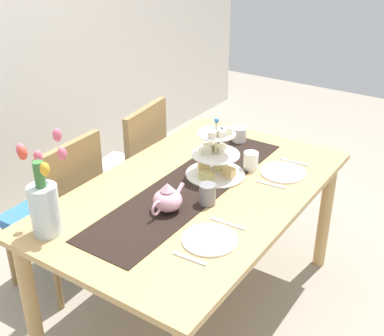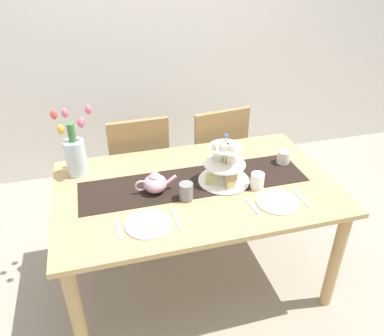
{
  "view_description": "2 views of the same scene",
  "coord_description": "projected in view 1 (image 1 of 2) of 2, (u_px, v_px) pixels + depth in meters",
  "views": [
    {
      "loc": [
        -1.76,
        -1.15,
        1.93
      ],
      "look_at": [
        0.08,
        0.08,
        0.79
      ],
      "focal_mm": 47.07,
      "sensor_mm": 36.0,
      "label": 1
    },
    {
      "loc": [
        -0.5,
        -1.75,
        1.95
      ],
      "look_at": [
        -0.01,
        0.06,
        0.82
      ],
      "focal_mm": 35.64,
      "sensor_mm": 36.0,
      "label": 2
    }
  ],
  "objects": [
    {
      "name": "ground_plane",
      "position": [
        196.0,
        305.0,
        2.75
      ],
      "size": [
        8.0,
        8.0,
        0.0
      ],
      "primitive_type": "plane",
      "color": "gray"
    },
    {
      "name": "dining_table",
      "position": [
        197.0,
        206.0,
        2.46
      ],
      "size": [
        1.59,
        0.97,
        0.73
      ],
      "color": "tan",
      "rests_on": "ground_plane"
    },
    {
      "name": "chair_left",
      "position": [
        60.0,
        208.0,
        2.69
      ],
      "size": [
        0.43,
        0.43,
        0.91
      ],
      "color": "olive",
      "rests_on": "ground_plane"
    },
    {
      "name": "chair_right",
      "position": [
        132.0,
        166.0,
        3.13
      ],
      "size": [
        0.47,
        0.47,
        0.91
      ],
      "color": "olive",
      "rests_on": "ground_plane"
    },
    {
      "name": "table_runner",
      "position": [
        191.0,
        186.0,
        2.43
      ],
      "size": [
        1.32,
        0.33,
        0.0
      ],
      "primitive_type": "cube",
      "color": "black",
      "rests_on": "dining_table"
    },
    {
      "name": "tiered_cake_stand",
      "position": [
        215.0,
        158.0,
        2.49
      ],
      "size": [
        0.3,
        0.3,
        0.3
      ],
      "color": "beige",
      "rests_on": "table_runner"
    },
    {
      "name": "teapot",
      "position": [
        167.0,
        199.0,
        2.21
      ],
      "size": [
        0.24,
        0.13,
        0.14
      ],
      "color": "#E5A8BC",
      "rests_on": "table_runner"
    },
    {
      "name": "tulip_vase",
      "position": [
        44.0,
        202.0,
        2.02
      ],
      "size": [
        0.22,
        0.21,
        0.43
      ],
      "color": "silver",
      "rests_on": "dining_table"
    },
    {
      "name": "cream_jug",
      "position": [
        239.0,
        135.0,
        2.88
      ],
      "size": [
        0.08,
        0.08,
        0.08
      ],
      "primitive_type": "cylinder",
      "color": "white",
      "rests_on": "dining_table"
    },
    {
      "name": "dinner_plate_left",
      "position": [
        210.0,
        240.0,
        2.03
      ],
      "size": [
        0.23,
        0.23,
        0.01
      ],
      "primitive_type": "cylinder",
      "color": "white",
      "rests_on": "dining_table"
    },
    {
      "name": "fork_left",
      "position": [
        190.0,
        259.0,
        1.93
      ],
      "size": [
        0.02,
        0.15,
        0.01
      ],
      "primitive_type": "cube",
      "rotation": [
        0.0,
        0.0,
        0.06
      ],
      "color": "silver",
      "rests_on": "dining_table"
    },
    {
      "name": "knife_left",
      "position": [
        228.0,
        224.0,
        2.14
      ],
      "size": [
        0.02,
        0.17,
        0.01
      ],
      "primitive_type": "cube",
      "rotation": [
        0.0,
        0.0,
        0.04
      ],
      "color": "silver",
      "rests_on": "dining_table"
    },
    {
      "name": "dinner_plate_right",
      "position": [
        283.0,
        172.0,
        2.55
      ],
      "size": [
        0.23,
        0.23,
        0.01
      ],
      "primitive_type": "cylinder",
      "color": "white",
      "rests_on": "dining_table"
    },
    {
      "name": "fork_right",
      "position": [
        270.0,
        184.0,
        2.45
      ],
      "size": [
        0.03,
        0.15,
        0.01
      ],
      "primitive_type": "cube",
      "rotation": [
        0.0,
        0.0,
        0.08
      ],
      "color": "silver",
      "rests_on": "dining_table"
    },
    {
      "name": "knife_right",
      "position": [
        295.0,
        162.0,
        2.66
      ],
      "size": [
        0.02,
        0.17,
        0.01
      ],
      "primitive_type": "cube",
      "rotation": [
        0.0,
        0.0,
        0.01
      ],
      "color": "silver",
      "rests_on": "dining_table"
    },
    {
      "name": "mug_grey",
      "position": [
        207.0,
        194.0,
        2.27
      ],
      "size": [
        0.08,
        0.08,
        0.09
      ],
      "primitive_type": "cylinder",
      "color": "slate",
      "rests_on": "table_runner"
    },
    {
      "name": "mug_white_text",
      "position": [
        251.0,
        161.0,
        2.57
      ],
      "size": [
        0.08,
        0.08,
        0.09
      ],
      "primitive_type": "cylinder",
      "color": "white",
      "rests_on": "dining_table"
    }
  ]
}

